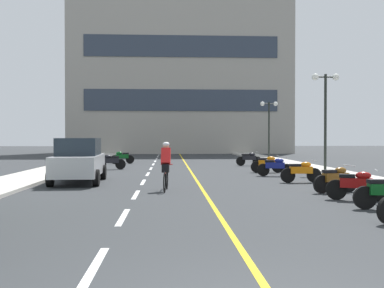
{
  "coord_description": "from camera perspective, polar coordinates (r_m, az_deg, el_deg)",
  "views": [
    {
      "loc": [
        -0.94,
        -4.3,
        1.85
      ],
      "look_at": [
        0.4,
        21.14,
        1.47
      ],
      "focal_mm": 41.4,
      "sensor_mm": 36.0,
      "label": 1
    }
  ],
  "objects": [
    {
      "name": "lane_dash_7",
      "position": [
        34.37,
        -4.77,
        -2.23
      ],
      "size": [
        0.14,
        2.2,
        0.01
      ],
      "primitive_type": "cube",
      "color": "silver",
      "rests_on": "ground"
    },
    {
      "name": "motorcycle_7",
      "position": [
        23.52,
        9.67,
        -2.51
      ],
      "size": [
        1.7,
        0.6,
        0.92
      ],
      "color": "black",
      "rests_on": "ground"
    },
    {
      "name": "street_lamp_far",
      "position": [
        37.1,
        9.89,
        3.53
      ],
      "size": [
        1.46,
        0.36,
        4.69
      ],
      "color": "black",
      "rests_on": "curb_right"
    },
    {
      "name": "motorcycle_5",
      "position": [
        18.6,
        13.9,
        -3.41
      ],
      "size": [
        1.7,
        0.6,
        0.92
      ],
      "color": "black",
      "rests_on": "ground"
    },
    {
      "name": "lane_dash_0",
      "position": [
        6.65,
        -12.53,
        -15.26
      ],
      "size": [
        0.14,
        2.2,
        0.01
      ],
      "primitive_type": "cube",
      "color": "silver",
      "rests_on": "ground"
    },
    {
      "name": "lane_dash_11",
      "position": [
        50.34,
        -4.21,
        -1.25
      ],
      "size": [
        0.14,
        2.2,
        0.01
      ],
      "primitive_type": "cube",
      "color": "silver",
      "rests_on": "ground"
    },
    {
      "name": "centre_line_yellow",
      "position": [
        28.38,
        -0.6,
        -2.87
      ],
      "size": [
        0.12,
        66.0,
        0.01
      ],
      "primitive_type": "cube",
      "color": "gold",
      "rests_on": "ground"
    },
    {
      "name": "lane_dash_4",
      "position": [
        22.4,
        -5.72,
        -3.87
      ],
      "size": [
        0.14,
        2.2,
        0.01
      ],
      "primitive_type": "cube",
      "color": "silver",
      "rests_on": "ground"
    },
    {
      "name": "street_lamp_mid",
      "position": [
        24.47,
        16.81,
        5.51
      ],
      "size": [
        1.46,
        0.36,
        5.1
      ],
      "color": "black",
      "rests_on": "curb_right"
    },
    {
      "name": "motorcycle_4",
      "position": [
        15.57,
        18.04,
        -4.25
      ],
      "size": [
        1.66,
        0.74,
        0.92
      ],
      "color": "black",
      "rests_on": "ground"
    },
    {
      "name": "ground_plane",
      "position": [
        25.38,
        -0.88,
        -3.32
      ],
      "size": [
        140.0,
        140.0,
        0.0
      ],
      "primitive_type": "plane",
      "color": "#2D3033"
    },
    {
      "name": "motorcycle_9",
      "position": [
        29.12,
        7.37,
        -1.86
      ],
      "size": [
        1.7,
        0.6,
        0.92
      ],
      "color": "black",
      "rests_on": "ground"
    },
    {
      "name": "lane_dash_8",
      "position": [
        38.36,
        -4.58,
        -1.91
      ],
      "size": [
        0.14,
        2.2,
        0.01
      ],
      "primitive_type": "cube",
      "color": "silver",
      "rests_on": "ground"
    },
    {
      "name": "motorcycle_6",
      "position": [
        21.41,
        10.67,
        -2.84
      ],
      "size": [
        1.7,
        0.6,
        0.92
      ],
      "color": "black",
      "rests_on": "ground"
    },
    {
      "name": "curb_right",
      "position": [
        29.5,
        13.03,
        -2.64
      ],
      "size": [
        2.4,
        72.0,
        0.12
      ],
      "primitive_type": "cube",
      "color": "#B7B2A8",
      "rests_on": "ground"
    },
    {
      "name": "lane_dash_6",
      "position": [
        30.37,
        -5.0,
        -2.63
      ],
      "size": [
        0.14,
        2.2,
        0.01
      ],
      "primitive_type": "cube",
      "color": "silver",
      "rests_on": "ground"
    },
    {
      "name": "lane_dash_9",
      "position": [
        42.35,
        -4.43,
        -1.65
      ],
      "size": [
        0.14,
        2.2,
        0.01
      ],
      "primitive_type": "cube",
      "color": "silver",
      "rests_on": "ground"
    },
    {
      "name": "curb_left",
      "position": [
        29.04,
        -15.46,
        -2.71
      ],
      "size": [
        2.4,
        72.0,
        0.12
      ],
      "primitive_type": "cube",
      "color": "#B7B2A8",
      "rests_on": "ground"
    },
    {
      "name": "lane_dash_5",
      "position": [
        26.39,
        -5.31,
        -3.16
      ],
      "size": [
        0.14,
        2.2,
        0.01
      ],
      "primitive_type": "cube",
      "color": "silver",
      "rests_on": "ground"
    },
    {
      "name": "lane_dash_3",
      "position": [
        18.42,
        -6.31,
        -4.9
      ],
      "size": [
        0.14,
        2.2,
        0.01
      ],
      "primitive_type": "cube",
      "color": "silver",
      "rests_on": "ground"
    },
    {
      "name": "office_building",
      "position": [
        54.17,
        -1.48,
        9.5
      ],
      "size": [
        25.65,
        8.59,
        19.99
      ],
      "color": "#9E998E",
      "rests_on": "ground"
    },
    {
      "name": "parked_car_near",
      "position": [
        18.59,
        -14.37,
        -2.05
      ],
      "size": [
        2.09,
        4.28,
        1.82
      ],
      "color": "black",
      "rests_on": "ground"
    },
    {
      "name": "lane_dash_1",
      "position": [
        10.52,
        -8.87,
        -9.25
      ],
      "size": [
        0.14,
        2.2,
        0.01
      ],
      "primitive_type": "cube",
      "color": "silver",
      "rests_on": "ground"
    },
    {
      "name": "lane_dash_2",
      "position": [
        14.46,
        -7.24,
        -6.48
      ],
      "size": [
        0.14,
        2.2,
        0.01
      ],
      "primitive_type": "cube",
      "color": "silver",
      "rests_on": "ground"
    },
    {
      "name": "motorcycle_8",
      "position": [
        25.85,
        -10.45,
        -2.21
      ],
      "size": [
        1.69,
        0.6,
        0.92
      ],
      "color": "black",
      "rests_on": "ground"
    },
    {
      "name": "motorcycle_10",
      "position": [
        31.52,
        -9.02,
        -1.66
      ],
      "size": [
        1.7,
        0.6,
        0.92
      ],
      "color": "black",
      "rests_on": "ground"
    },
    {
      "name": "lane_dash_10",
      "position": [
        46.35,
        -4.31,
        -1.43
      ],
      "size": [
        0.14,
        2.2,
        0.01
      ],
      "primitive_type": "cube",
      "color": "silver",
      "rests_on": "ground"
    },
    {
      "name": "cyclist_rider",
      "position": [
        15.37,
        -3.39,
        -2.73
      ],
      "size": [
        0.42,
        1.77,
        1.71
      ],
      "color": "black",
      "rests_on": "ground"
    },
    {
      "name": "motorcycle_3",
      "position": [
        13.82,
        20.43,
        -4.91
      ],
      "size": [
        1.64,
        0.8,
        0.92
      ],
      "color": "black",
      "rests_on": "ground"
    }
  ]
}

